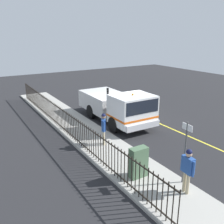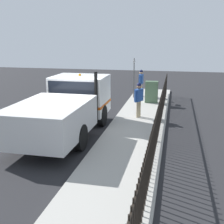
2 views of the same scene
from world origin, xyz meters
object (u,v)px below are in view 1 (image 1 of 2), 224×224
(work_truck, at_px, (118,105))
(pedestrian_distant, at_px, (188,166))
(worker_standing, at_px, (104,126))
(street_sign, at_px, (186,146))
(utility_cabinet, at_px, (138,162))
(traffic_cone, at_px, (127,108))

(work_truck, xyz_separation_m, pedestrian_distant, (2.12, 7.84, -0.04))
(worker_standing, height_order, street_sign, street_sign)
(street_sign, bearing_deg, worker_standing, -79.13)
(street_sign, bearing_deg, work_truck, -103.28)
(utility_cabinet, distance_m, traffic_cone, 8.86)
(work_truck, xyz_separation_m, worker_standing, (2.62, 2.64, -0.07))
(worker_standing, xyz_separation_m, utility_cabinet, (0.34, 3.43, -0.40))
(work_truck, distance_m, pedestrian_distant, 8.12)
(street_sign, bearing_deg, pedestrian_distant, 52.97)
(pedestrian_distant, bearing_deg, utility_cabinet, 30.96)
(traffic_cone, bearing_deg, pedestrian_distant, 67.80)
(work_truck, distance_m, street_sign, 7.52)
(utility_cabinet, relative_size, traffic_cone, 1.75)
(worker_standing, relative_size, pedestrian_distant, 0.98)
(utility_cabinet, bearing_deg, traffic_cone, -121.58)
(pedestrian_distant, height_order, traffic_cone, pedestrian_distant)
(worker_standing, bearing_deg, work_truck, -17.26)
(worker_standing, height_order, pedestrian_distant, pedestrian_distant)
(worker_standing, relative_size, street_sign, 0.68)
(work_truck, relative_size, pedestrian_distant, 3.71)
(work_truck, relative_size, traffic_cone, 8.87)
(work_truck, height_order, traffic_cone, work_truck)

